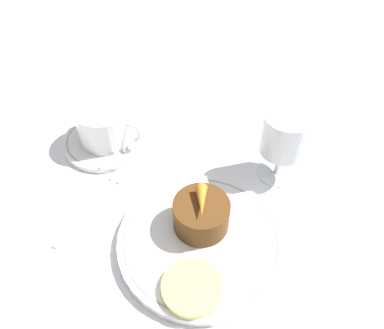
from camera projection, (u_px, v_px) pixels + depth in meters
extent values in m
plane|color=white|center=(211.00, 224.00, 0.53)|extent=(3.00, 3.00, 0.00)
cylinder|color=white|center=(201.00, 241.00, 0.50)|extent=(0.22, 0.22, 0.01)
torus|color=#999EA8|center=(201.00, 238.00, 0.50)|extent=(0.21, 0.21, 0.00)
cylinder|color=white|center=(107.00, 140.00, 0.64)|extent=(0.15, 0.15, 0.01)
torus|color=#999EA8|center=(107.00, 138.00, 0.64)|extent=(0.14, 0.14, 0.00)
cylinder|color=white|center=(105.00, 124.00, 0.62)|extent=(0.09, 0.09, 0.06)
cylinder|color=brown|center=(104.00, 122.00, 0.61)|extent=(0.08, 0.08, 0.05)
torus|color=white|center=(133.00, 132.00, 0.60)|extent=(0.04, 0.01, 0.04)
cube|color=silver|center=(117.00, 154.00, 0.61)|extent=(0.02, 0.08, 0.00)
ellipsoid|color=silver|center=(138.00, 137.00, 0.64)|extent=(0.02, 0.02, 0.00)
cylinder|color=silver|center=(276.00, 172.00, 0.60)|extent=(0.06, 0.06, 0.01)
cylinder|color=silver|center=(279.00, 161.00, 0.58)|extent=(0.01, 0.01, 0.05)
cylinder|color=silver|center=(285.00, 134.00, 0.54)|extent=(0.07, 0.07, 0.06)
cylinder|color=#470A14|center=(284.00, 140.00, 0.54)|extent=(0.06, 0.06, 0.04)
cube|color=silver|center=(86.00, 212.00, 0.54)|extent=(0.02, 0.13, 0.01)
cube|color=silver|center=(123.00, 171.00, 0.60)|extent=(0.02, 0.05, 0.01)
cylinder|color=#563314|center=(201.00, 215.00, 0.50)|extent=(0.08, 0.08, 0.04)
cone|color=orange|center=(202.00, 201.00, 0.48)|extent=(0.03, 0.05, 0.02)
cylinder|color=#EFE075|center=(192.00, 287.00, 0.45)|extent=(0.07, 0.07, 0.01)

